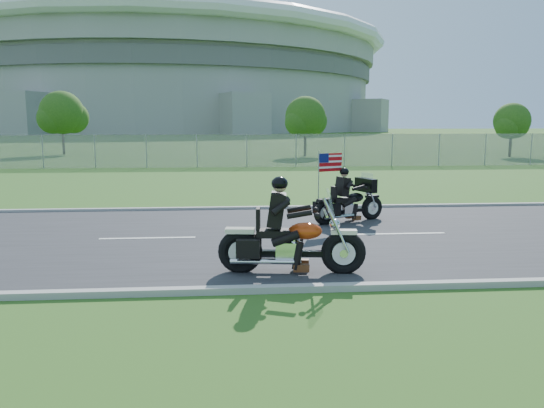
{
  "coord_description": "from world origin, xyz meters",
  "views": [
    {
      "loc": [
        -0.09,
        -12.2,
        2.7
      ],
      "look_at": [
        0.9,
        0.0,
        0.81
      ],
      "focal_mm": 35.0,
      "sensor_mm": 36.0,
      "label": 1
    }
  ],
  "objects": [
    {
      "name": "stadium",
      "position": [
        -20.0,
        170.0,
        15.58
      ],
      "size": [
        140.4,
        140.4,
        29.2
      ],
      "color": "#A3A099",
      "rests_on": "ground"
    },
    {
      "name": "road",
      "position": [
        0.0,
        0.0,
        0.02
      ],
      "size": [
        120.0,
        8.0,
        0.04
      ],
      "primitive_type": "cube",
      "color": "#28282B",
      "rests_on": "ground"
    },
    {
      "name": "tree_fence_far",
      "position": [
        22.04,
        28.03,
        2.64
      ],
      "size": [
        3.08,
        2.87,
        4.2
      ],
      "color": "#382316",
      "rests_on": "ground"
    },
    {
      "name": "curb_north",
      "position": [
        0.0,
        4.05,
        0.05
      ],
      "size": [
        120.0,
        0.18,
        0.12
      ],
      "primitive_type": "cube",
      "color": "#9E9B93",
      "rests_on": "ground"
    },
    {
      "name": "tree_fence_mid",
      "position": [
        -13.95,
        34.04,
        3.3
      ],
      "size": [
        3.96,
        3.69,
        5.3
      ],
      "color": "#382316",
      "rests_on": "ground"
    },
    {
      "name": "ground",
      "position": [
        0.0,
        0.0,
        0.0
      ],
      "size": [
        420.0,
        420.0,
        0.0
      ],
      "primitive_type": "plane",
      "color": "#204E18",
      "rests_on": "ground"
    },
    {
      "name": "fence",
      "position": [
        -5.0,
        20.0,
        1.0
      ],
      "size": [
        60.0,
        0.03,
        2.0
      ],
      "primitive_type": "cube",
      "color": "gray",
      "rests_on": "ground"
    },
    {
      "name": "curb_south",
      "position": [
        0.0,
        -4.05,
        0.05
      ],
      "size": [
        120.0,
        0.18,
        0.12
      ],
      "primitive_type": "cube",
      "color": "#9E9B93",
      "rests_on": "ground"
    },
    {
      "name": "motorcycle_follow",
      "position": [
        3.11,
        1.66,
        0.52
      ],
      "size": [
        2.12,
        1.2,
        1.88
      ],
      "rotation": [
        0.0,
        0.0,
        0.42
      ],
      "color": "black",
      "rests_on": "ground"
    },
    {
      "name": "tree_fence_near",
      "position": [
        6.04,
        30.04,
        2.97
      ],
      "size": [
        3.52,
        3.28,
        4.75
      ],
      "color": "#382316",
      "rests_on": "ground"
    },
    {
      "name": "motorcycle_lead",
      "position": [
        0.96,
        -3.07,
        0.56
      ],
      "size": [
        2.64,
        0.83,
        1.78
      ],
      "rotation": [
        0.0,
        0.0,
        -0.12
      ],
      "color": "black",
      "rests_on": "ground"
    }
  ]
}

